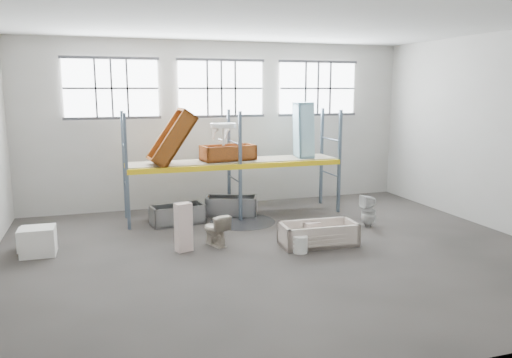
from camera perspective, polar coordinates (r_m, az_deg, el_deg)
name	(u,v)px	position (r m, az deg, el deg)	size (l,w,h in m)	color
floor	(277,254)	(11.14, 2.40, -8.69)	(12.00, 10.00, 0.10)	#4D4743
ceiling	(279,16)	(10.63, 2.61, 18.28)	(12.00, 10.00, 0.10)	silver
wall_back	(221,124)	(15.40, -4.08, 6.30)	(12.00, 0.10, 5.00)	#ACA89F
wall_front	(427,182)	(6.15, 19.08, -0.36)	(12.00, 0.10, 5.00)	#ADA99F
wall_right	(504,133)	(13.89, 26.69, 4.79)	(0.10, 10.00, 5.00)	#A8A59C
window_left	(112,88)	(14.82, -16.33, 10.01)	(2.60, 0.04, 1.60)	white
window_mid	(221,88)	(15.26, -4.04, 10.39)	(2.60, 0.04, 1.60)	white
window_right	(318,88)	(16.33, 7.11, 10.34)	(2.60, 0.04, 1.60)	white
rack_upright_la	(127,172)	(12.96, -14.69, 0.76)	(0.08, 0.08, 3.00)	slate
rack_upright_lb	(124,165)	(14.14, -14.98, 1.53)	(0.08, 0.08, 3.00)	slate
rack_upright_ma	(240,167)	(13.45, -1.83, 1.44)	(0.08, 0.08, 3.00)	slate
rack_upright_mb	(229,161)	(14.59, -3.14, 2.13)	(0.08, 0.08, 3.00)	slate
rack_upright_ra	(339,162)	(14.56, 9.60, 1.98)	(0.08, 0.08, 3.00)	slate
rack_upright_rb	(322,156)	(15.62, 7.57, 2.60)	(0.08, 0.08, 3.00)	slate
rack_beam_front	(240,167)	(13.45, -1.83, 1.44)	(6.00, 0.10, 0.14)	yellow
rack_beam_back	(229,161)	(14.59, -3.14, 2.13)	(6.00, 0.10, 0.14)	yellow
shelf_deck	(234,161)	(14.01, -2.51, 2.12)	(5.90, 1.10, 0.03)	gray
wet_patch	(243,222)	(13.58, -1.56, -4.94)	(1.80, 1.80, 0.00)	black
bathtub_beige	(318,234)	(11.66, 7.20, -6.29)	(1.76, 0.83, 0.52)	beige
cistern_spare	(313,230)	(11.87, 6.55, -5.87)	(0.38, 0.18, 0.37)	#C5ACA2
sink_in_tub	(291,234)	(11.92, 4.07, -6.36)	(0.46, 0.46, 0.16)	beige
toilet_beige	(215,230)	(11.53, -4.71, -5.83)	(0.42, 0.73, 0.75)	#C1B49F
cistern_tall	(184,227)	(11.16, -8.36, -5.54)	(0.35, 0.23, 1.10)	beige
toilet_white	(369,211)	(13.33, 12.87, -3.62)	(0.38, 0.39, 0.85)	silver
steel_tub_left	(178,214)	(13.47, -9.01, -4.06)	(1.41, 0.66, 0.52)	#9EA2A5
steel_tub_right	(232,206)	(14.29, -2.84, -3.08)	(1.45, 0.68, 0.53)	#9FA2A7
rust_tub_flat	(228,153)	(13.92, -3.25, 3.06)	(1.49, 0.70, 0.42)	#9A4513
rust_tub_tilted	(172,138)	(13.34, -9.67, 4.67)	(1.62, 0.76, 0.46)	#8A390B
sink_on_shelf	(223,144)	(13.55, -3.79, 4.03)	(0.70, 0.54, 0.62)	white
blue_tub_upright	(303,130)	(14.60, 5.49, 5.64)	(1.61, 0.75, 0.45)	#9ACEE2
bucket	(300,244)	(11.08, 5.12, -7.52)	(0.32, 0.32, 0.38)	silver
carton_near	(38,241)	(11.86, -23.85, -6.58)	(0.72, 0.62, 0.62)	white
carton_far	(32,239)	(12.35, -24.46, -6.32)	(0.57, 0.57, 0.48)	white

